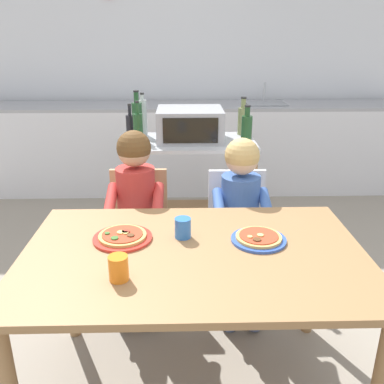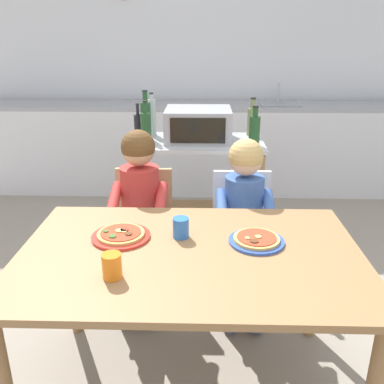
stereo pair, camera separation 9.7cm
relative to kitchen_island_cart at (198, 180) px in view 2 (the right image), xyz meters
The scene contains 20 objects.
ground_plane 0.59m from the kitchen_island_cart, 96.73° to the right, with size 12.48×12.48×0.00m, color gray.
back_wall_tiled 1.97m from the kitchen_island_cart, 90.49° to the left, with size 5.23×0.14×2.70m.
kitchen_counter 1.40m from the kitchen_island_cart, 90.57° to the left, with size 4.70×0.60×1.10m.
kitchen_island_cart is the anchor object (origin of this frame).
toaster_oven 0.41m from the kitchen_island_cart, 93.33° to the left, with size 0.46×0.41×0.22m.
bottle_slim_sauce 0.58m from the kitchen_island_cart, behind, with size 0.07×0.07×0.35m.
bottle_clear_vinegar 0.58m from the kitchen_island_cart, 150.47° to the right, with size 0.06×0.06×0.31m.
bottle_brown_beer 0.58m from the kitchen_island_cart, 165.00° to the right, with size 0.06×0.06×0.28m.
bottle_dark_olive_oil 0.58m from the kitchen_island_cart, 154.11° to the left, with size 0.06×0.06×0.31m.
bottle_tall_green_wine 0.57m from the kitchen_island_cart, 18.24° to the right, with size 0.07×0.07×0.27m.
bottle_squat_spirits 0.60m from the kitchen_island_cart, 25.00° to the left, with size 0.08×0.08×0.28m.
dining_table 1.38m from the kitchen_island_cart, 90.62° to the right, with size 1.43×0.92×0.74m.
dining_chair_left 0.70m from the kitchen_island_cart, 118.05° to the right, with size 0.36×0.36×0.81m.
dining_chair_right 0.70m from the kitchen_island_cart, 67.19° to the right, with size 0.36×0.36×0.81m.
child_in_red_shirt 0.80m from the kitchen_island_cart, 114.06° to the right, with size 0.32×0.42×1.07m.
child_in_blue_striped_shirt 0.81m from the kitchen_island_cart, 70.48° to the right, with size 0.32×0.42×1.03m.
pizza_plate_red_rimmed 1.31m from the kitchen_island_cart, 104.46° to the right, with size 0.26×0.26×0.03m.
pizza_plate_blue_rimmed 1.33m from the kitchen_island_cart, 78.18° to the right, with size 0.24×0.24×0.03m.
drinking_cup_orange 1.62m from the kitchen_island_cart, 100.61° to the right, with size 0.07×0.07×0.10m, color orange.
drinking_cup_blue 1.26m from the kitchen_island_cart, 92.75° to the right, with size 0.07×0.07×0.09m, color blue.
Camera 2 is at (0.05, -1.53, 1.58)m, focal length 39.08 mm.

